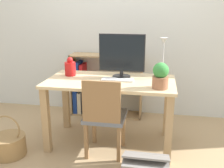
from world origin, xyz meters
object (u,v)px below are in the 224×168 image
(chair, at_px, (104,115))
(basket, at_px, (9,145))
(monitor, at_px, (122,55))
(potted_plant, at_px, (161,76))
(keyboard, at_px, (118,80))
(desk_lamp, at_px, (163,54))
(vase, at_px, (70,68))
(bookshelf, at_px, (94,90))

(chair, bearing_deg, basket, -162.80)
(monitor, height_order, potted_plant, monitor)
(keyboard, distance_m, potted_plant, 0.49)
(keyboard, height_order, basket, keyboard)
(desk_lamp, relative_size, chair, 0.54)
(vase, distance_m, basket, 1.02)
(vase, height_order, desk_lamp, desk_lamp)
(vase, bearing_deg, keyboard, -11.15)
(potted_plant, relative_size, bookshelf, 0.25)
(potted_plant, height_order, basket, potted_plant)
(monitor, bearing_deg, basket, -151.97)
(desk_lamp, bearing_deg, vase, 179.68)
(monitor, height_order, basket, monitor)
(chair, height_order, bookshelf, bookshelf)
(vase, xyz_separation_m, chair, (0.46, -0.37, -0.37))
(bookshelf, bearing_deg, keyboard, -59.54)
(desk_lamp, distance_m, basket, 1.82)
(keyboard, xyz_separation_m, basket, (-1.05, -0.44, -0.62))
(vase, height_order, bookshelf, vase)
(vase, distance_m, desk_lamp, 1.02)
(basket, bearing_deg, monitor, 28.03)
(vase, bearing_deg, basket, -132.43)
(potted_plant, height_order, chair, potted_plant)
(monitor, height_order, keyboard, monitor)
(keyboard, distance_m, chair, 0.40)
(chair, relative_size, bookshelf, 0.84)
(keyboard, relative_size, bookshelf, 0.34)
(desk_lamp, relative_size, basket, 1.02)
(monitor, relative_size, basket, 1.13)
(keyboard, bearing_deg, monitor, 80.53)
(potted_plant, bearing_deg, keyboard, 154.64)
(keyboard, height_order, bookshelf, bookshelf)
(potted_plant, bearing_deg, desk_lamp, 86.57)
(basket, bearing_deg, chair, 10.29)
(monitor, distance_m, chair, 0.67)
(keyboard, bearing_deg, basket, -157.36)
(monitor, distance_m, vase, 0.59)
(bookshelf, distance_m, basket, 1.38)
(desk_lamp, height_order, basket, desk_lamp)
(keyboard, relative_size, desk_lamp, 0.75)
(desk_lamp, relative_size, potted_plant, 1.80)
(monitor, relative_size, keyboard, 1.49)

